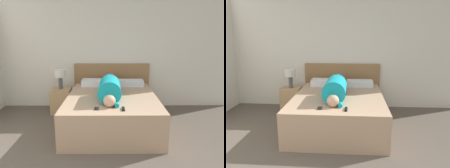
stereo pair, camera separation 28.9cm
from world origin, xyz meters
The scene contains 10 objects.
wall_back centered at (0.00, 3.62, 1.30)m, with size 5.95×0.06×2.60m.
bed centered at (0.16, 2.41, 0.29)m, with size 1.60×2.01×0.58m.
headboard centered at (0.16, 3.55, 0.51)m, with size 1.72×0.04×1.02m.
nightstand centered at (-0.93, 3.13, 0.27)m, with size 0.41×0.39×0.54m.
table_lamp centered at (-0.93, 3.13, 0.82)m, with size 0.22×0.22×0.40m.
person_lying centered at (0.12, 2.39, 0.75)m, with size 0.37×1.61×0.37m.
pillow_near_headboard centered at (-0.19, 3.20, 0.65)m, with size 0.59×0.32×0.13m.
pillow_second centered at (0.56, 3.20, 0.64)m, with size 0.56×0.32×0.12m.
tv_remote centered at (0.32, 1.65, 0.60)m, with size 0.04×0.15×0.02m.
cell_phone centered at (-0.07, 1.68, 0.59)m, with size 0.06×0.13×0.01m.
Camera 2 is at (0.43, -1.40, 1.67)m, focal length 35.00 mm.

